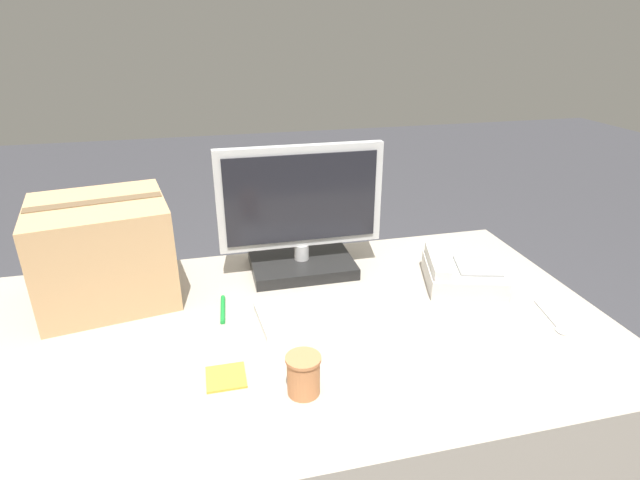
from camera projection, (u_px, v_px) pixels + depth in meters
name	position (u px, v px, depth m)	size (l,w,h in m)	color
office_desk	(259.00, 447.00, 1.37)	(1.80, 0.90, 0.76)	#A89E8E
monitor	(301.00, 221.00, 1.46)	(0.48, 0.22, 0.38)	black
keyboard	(341.00, 307.00, 1.29)	(0.44, 0.20, 0.03)	silver
desk_phone	(461.00, 274.00, 1.42)	(0.26, 0.26, 0.08)	beige
paper_cup_right	(303.00, 375.00, 1.00)	(0.07, 0.07, 0.09)	#BC7547
spoon	(554.00, 323.00, 1.25)	(0.04, 0.16, 0.00)	#B2B2B7
cardboard_box	(104.00, 251.00, 1.32)	(0.38, 0.36, 0.27)	tan
pen_marker	(223.00, 309.00, 1.30)	(0.02, 0.13, 0.01)	#198C33
sticky_note_pad	(226.00, 377.00, 1.06)	(0.08, 0.08, 0.01)	gold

